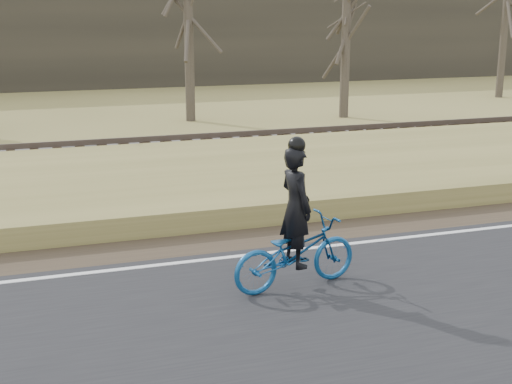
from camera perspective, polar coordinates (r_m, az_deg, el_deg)
name	(u,v)px	position (r m, az deg, el deg)	size (l,w,h in m)	color
ground	(53,285)	(11.69, -15.90, -7.18)	(120.00, 120.00, 0.00)	#988C4D
road	(64,355)	(9.38, -15.09, -12.45)	(120.00, 6.00, 0.06)	black
edge_line	(52,277)	(11.85, -15.97, -6.54)	(120.00, 0.12, 0.01)	silver
shoulder	(50,259)	(12.81, -16.19, -5.19)	(120.00, 1.60, 0.04)	#473A2B
embankment	(42,204)	(15.62, -16.76, -0.93)	(120.00, 5.00, 0.44)	#988C4D
ballast	(36,167)	(19.32, -17.19, 1.93)	(120.00, 3.00, 0.45)	slate
railroad	(35,155)	(19.26, -17.26, 2.81)	(120.00, 2.40, 0.29)	black
treeline_backdrop	(19,32)	(40.92, -18.45, 12.05)	(120.00, 4.00, 6.00)	#383328
cyclist	(295,241)	(10.80, 3.17, -3.93)	(2.17, 1.06, 2.34)	navy
bare_tree_center	(189,24)	(27.47, -5.42, 13.21)	(0.36, 0.36, 7.27)	#4C4437
bare_tree_right	(346,35)	(28.54, 7.21, 12.34)	(0.36, 0.36, 6.40)	#4C4437
bare_tree_far_right	(506,11)	(36.91, 19.37, 13.54)	(0.36, 0.36, 8.24)	#4C4437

